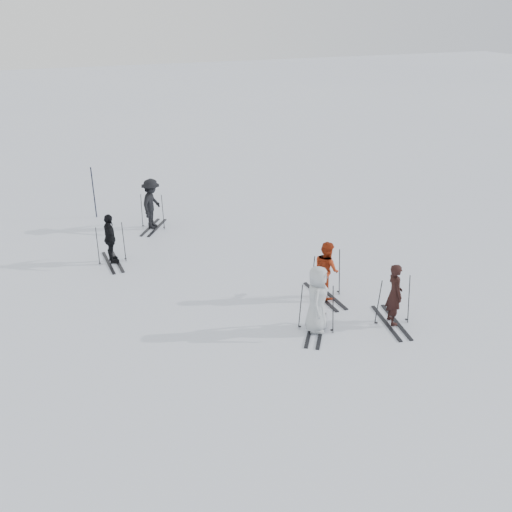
# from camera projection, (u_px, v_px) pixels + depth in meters

# --- Properties ---
(ground) EXTENTS (120.00, 120.00, 0.00)m
(ground) POSITION_uv_depth(u_px,v_px,m) (270.00, 304.00, 15.27)
(ground) COLOR silver
(ground) RESTS_ON ground
(skier_near_dark) EXTENTS (0.48, 0.64, 1.60)m
(skier_near_dark) POSITION_uv_depth(u_px,v_px,m) (394.00, 295.00, 14.07)
(skier_near_dark) COLOR black
(skier_near_dark) RESTS_ON ground
(skier_red) EXTENTS (0.63, 0.79, 1.59)m
(skier_red) POSITION_uv_depth(u_px,v_px,m) (326.00, 270.00, 15.36)
(skier_red) COLOR maroon
(skier_red) RESTS_ON ground
(skier_grey) EXTENTS (0.90, 0.99, 1.70)m
(skier_grey) POSITION_uv_depth(u_px,v_px,m) (317.00, 300.00, 13.74)
(skier_grey) COLOR #ABB1B4
(skier_grey) RESTS_ON ground
(skier_uphill_left) EXTENTS (0.42, 0.93, 1.55)m
(skier_uphill_left) POSITION_uv_depth(u_px,v_px,m) (110.00, 239.00, 17.35)
(skier_uphill_left) COLOR black
(skier_uphill_left) RESTS_ON ground
(skier_uphill_far) EXTENTS (1.17, 1.32, 1.77)m
(skier_uphill_far) POSITION_uv_depth(u_px,v_px,m) (152.00, 204.00, 19.95)
(skier_uphill_far) COLOR black
(skier_uphill_far) RESTS_ON ground
(skis_near_dark) EXTENTS (1.94, 1.25, 1.32)m
(skis_near_dark) POSITION_uv_depth(u_px,v_px,m) (394.00, 300.00, 14.13)
(skis_near_dark) COLOR black
(skis_near_dark) RESTS_ON ground
(skis_red) EXTENTS (1.90, 1.06, 1.36)m
(skis_red) POSITION_uv_depth(u_px,v_px,m) (326.00, 274.00, 15.40)
(skis_red) COLOR black
(skis_red) RESTS_ON ground
(skis_grey) EXTENTS (1.99, 1.75, 1.29)m
(skis_grey) POSITION_uv_depth(u_px,v_px,m) (317.00, 307.00, 13.82)
(skis_grey) COLOR black
(skis_grey) RESTS_ON ground
(skis_uphill_left) EXTENTS (1.82, 1.03, 1.30)m
(skis_uphill_left) POSITION_uv_depth(u_px,v_px,m) (111.00, 243.00, 17.40)
(skis_uphill_left) COLOR black
(skis_uphill_left) RESTS_ON ground
(skis_uphill_far) EXTENTS (1.99, 1.74, 1.29)m
(skis_uphill_far) POSITION_uv_depth(u_px,v_px,m) (152.00, 211.00, 20.05)
(skis_uphill_far) COLOR black
(skis_uphill_far) RESTS_ON ground
(piste_marker) EXTENTS (0.04, 0.04, 1.92)m
(piste_marker) POSITION_uv_depth(u_px,v_px,m) (94.00, 192.00, 20.91)
(piste_marker) COLOR black
(piste_marker) RESTS_ON ground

